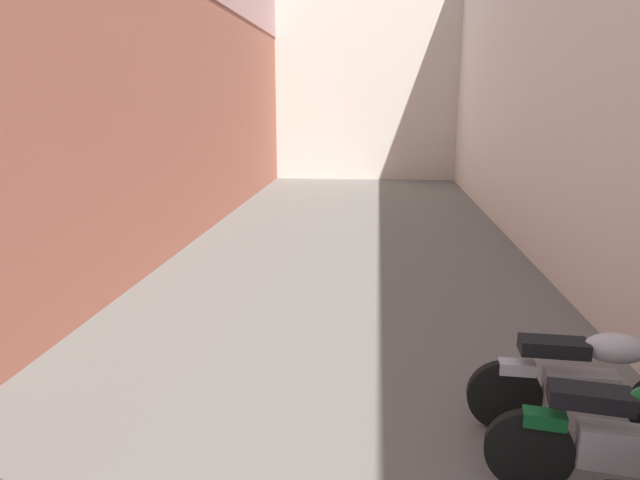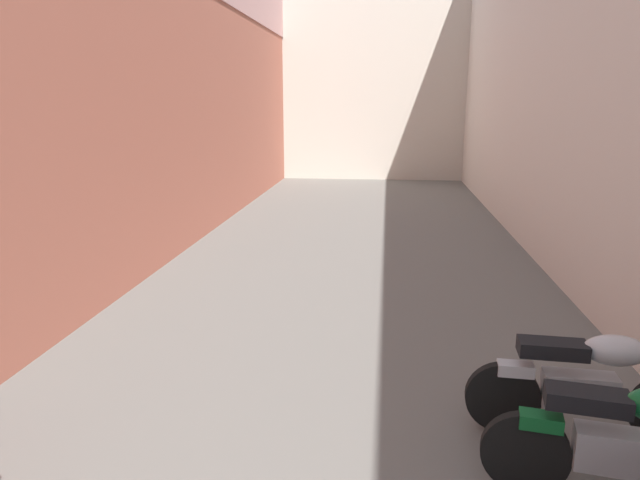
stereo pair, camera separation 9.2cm
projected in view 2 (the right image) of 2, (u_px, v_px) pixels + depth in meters
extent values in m
plane|color=#66635E|center=(341.00, 311.00, 7.34)|extent=(37.94, 37.94, 0.00)
cube|color=beige|center=(588.00, 17.00, 7.98)|extent=(0.40, 21.94, 7.65)
cube|color=beige|center=(374.00, 91.00, 20.09)|extent=(9.21, 2.00, 6.05)
cylinder|color=black|center=(525.00, 453.00, 3.88)|extent=(0.61, 0.17, 0.60)
cube|color=#9E9EA3|center=(619.00, 451.00, 3.70)|extent=(0.58, 0.29, 0.28)
cube|color=black|center=(587.00, 399.00, 3.68)|extent=(0.55, 0.30, 0.12)
cube|color=#0F5123|center=(541.00, 421.00, 3.80)|extent=(0.30, 0.18, 0.10)
cylinder|color=black|center=(503.00, 397.00, 4.61)|extent=(0.60, 0.12, 0.60)
cube|color=#9E9EA3|center=(579.00, 390.00, 4.49)|extent=(0.57, 0.23, 0.28)
ellipsoid|color=#B7B7BC|center=(615.00, 350.00, 4.36)|extent=(0.49, 0.29, 0.24)
cube|color=black|center=(552.00, 348.00, 4.45)|extent=(0.53, 0.25, 0.12)
cube|color=#B7B7BC|center=(515.00, 369.00, 4.54)|extent=(0.29, 0.16, 0.10)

